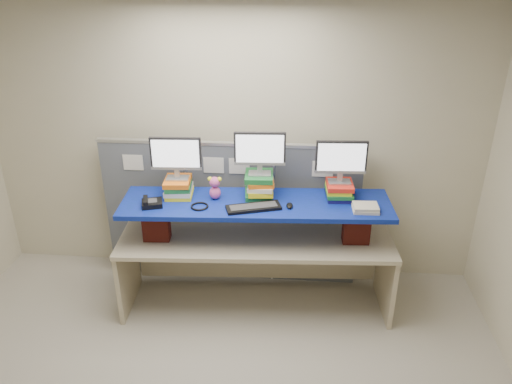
# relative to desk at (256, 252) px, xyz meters

# --- Properties ---
(room) EXTENTS (5.00, 4.00, 2.80)m
(room) POSITION_rel_desk_xyz_m (-0.30, -1.32, 0.78)
(room) COLOR beige
(room) RESTS_ON ground
(cubicle_partition) EXTENTS (2.60, 0.06, 1.53)m
(cubicle_partition) POSITION_rel_desk_xyz_m (-0.30, 0.46, 0.15)
(cubicle_partition) COLOR #494E57
(cubicle_partition) RESTS_ON ground
(desk) EXTENTS (2.57, 0.89, 0.77)m
(desk) POSITION_rel_desk_xyz_m (0.00, 0.00, 0.00)
(desk) COLOR tan
(desk) RESTS_ON ground
(brick_pier_left) EXTENTS (0.25, 0.14, 0.33)m
(brick_pier_left) POSITION_rel_desk_xyz_m (-0.90, -0.11, 0.32)
(brick_pier_left) COLOR maroon
(brick_pier_left) RESTS_ON desk
(brick_pier_right) EXTENTS (0.25, 0.14, 0.33)m
(brick_pier_right) POSITION_rel_desk_xyz_m (0.91, 0.01, 0.32)
(brick_pier_right) COLOR maroon
(brick_pier_right) RESTS_ON desk
(blue_board) EXTENTS (2.45, 0.75, 0.04)m
(blue_board) POSITION_rel_desk_xyz_m (-0.00, 0.00, 0.50)
(blue_board) COLOR navy
(blue_board) RESTS_ON brick_pier_left
(book_stack_left) EXTENTS (0.27, 0.30, 0.17)m
(book_stack_left) POSITION_rel_desk_xyz_m (-0.72, 0.07, 0.61)
(book_stack_left) COLOR yellow
(book_stack_left) RESTS_ON blue_board
(book_stack_center) EXTENTS (0.29, 0.31, 0.22)m
(book_stack_center) POSITION_rel_desk_xyz_m (0.02, 0.13, 0.64)
(book_stack_center) COLOR #1B662C
(book_stack_center) RESTS_ON blue_board
(book_stack_right) EXTENTS (0.25, 0.31, 0.15)m
(book_stack_right) POSITION_rel_desk_xyz_m (0.74, 0.16, 0.60)
(book_stack_right) COLOR #151252
(book_stack_right) RESTS_ON blue_board
(monitor_left) EXTENTS (0.46, 0.14, 0.40)m
(monitor_left) POSITION_rel_desk_xyz_m (-0.72, 0.07, 0.92)
(monitor_left) COLOR #9C9DA1
(monitor_left) RESTS_ON book_stack_left
(monitor_center) EXTENTS (0.46, 0.14, 0.40)m
(monitor_center) POSITION_rel_desk_xyz_m (0.02, 0.12, 0.97)
(monitor_center) COLOR #9C9DA1
(monitor_center) RESTS_ON book_stack_center
(monitor_right) EXTENTS (0.46, 0.14, 0.40)m
(monitor_right) POSITION_rel_desk_xyz_m (0.74, 0.16, 0.90)
(monitor_right) COLOR #9C9DA1
(monitor_right) RESTS_ON book_stack_right
(keyboard) EXTENTS (0.50, 0.30, 0.03)m
(keyboard) POSITION_rel_desk_xyz_m (-0.01, -0.13, 0.54)
(keyboard) COLOR black
(keyboard) RESTS_ON blue_board
(mouse) EXTENTS (0.06, 0.11, 0.03)m
(mouse) POSITION_rel_desk_xyz_m (0.30, -0.07, 0.54)
(mouse) COLOR black
(mouse) RESTS_ON blue_board
(desk_phone) EXTENTS (0.22, 0.20, 0.08)m
(desk_phone) POSITION_rel_desk_xyz_m (-0.92, -0.15, 0.55)
(desk_phone) COLOR black
(desk_phone) RESTS_ON blue_board
(headset) EXTENTS (0.17, 0.17, 0.02)m
(headset) POSITION_rel_desk_xyz_m (-0.49, -0.14, 0.53)
(headset) COLOR black
(headset) RESTS_ON blue_board
(plush_toy) EXTENTS (0.13, 0.09, 0.22)m
(plush_toy) POSITION_rel_desk_xyz_m (-0.37, 0.04, 0.64)
(plush_toy) COLOR #D25096
(plush_toy) RESTS_ON blue_board
(binder_stack) EXTENTS (0.23, 0.19, 0.05)m
(binder_stack) POSITION_rel_desk_xyz_m (0.96, -0.08, 0.55)
(binder_stack) COLOR beige
(binder_stack) RESTS_ON blue_board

